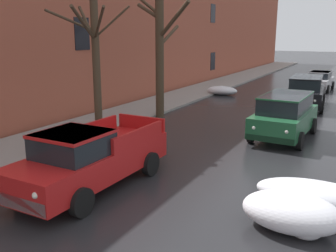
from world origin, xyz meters
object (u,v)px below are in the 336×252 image
bare_tree_second_along_sidewalk (95,51)px  sedan_silver_parked_far_down_block (319,80)px  bare_tree_mid_block (160,49)px  suv_black_parked_kerbside_mid (306,91)px  pickup_truck_red_approaching_near_lane (89,158)px  suv_green_parked_kerbside_close (285,115)px

bare_tree_second_along_sidewalk → sedan_silver_parked_far_down_block: bearing=72.4°
bare_tree_second_along_sidewalk → bare_tree_mid_block: size_ratio=1.08×
bare_tree_mid_block → sedan_silver_parked_far_down_block: (6.11, 14.05, -2.70)m
bare_tree_mid_block → suv_black_parked_kerbside_mid: (6.27, 6.15, -2.46)m
pickup_truck_red_approaching_near_lane → sedan_silver_parked_far_down_block: bearing=82.1°
pickup_truck_red_approaching_near_lane → suv_black_parked_kerbside_mid: size_ratio=1.06×
sedan_silver_parked_far_down_block → suv_black_parked_kerbside_mid: bearing=-88.8°
bare_tree_mid_block → pickup_truck_red_approaching_near_lane: 10.01m
bare_tree_second_along_sidewalk → pickup_truck_red_approaching_near_lane: (2.87, -4.03, -2.68)m
suv_green_parked_kerbside_close → suv_black_parked_kerbside_mid: (-0.29, 7.43, 0.00)m
bare_tree_mid_block → suv_black_parked_kerbside_mid: 9.12m
suv_black_parked_kerbside_mid → sedan_silver_parked_far_down_block: suv_black_parked_kerbside_mid is taller
bare_tree_second_along_sidewalk → sedan_silver_parked_far_down_block: size_ratio=1.66×
bare_tree_mid_block → bare_tree_second_along_sidewalk: bearing=-89.8°
bare_tree_mid_block → pickup_truck_red_approaching_near_lane: (2.89, -9.23, -2.57)m
pickup_truck_red_approaching_near_lane → suv_black_parked_kerbside_mid: (3.38, 15.38, 0.11)m
bare_tree_mid_block → suv_green_parked_kerbside_close: size_ratio=1.39×
pickup_truck_red_approaching_near_lane → suv_green_parked_kerbside_close: suv_green_parked_kerbside_close is taller
pickup_truck_red_approaching_near_lane → bare_tree_mid_block: bearing=107.4°
suv_green_parked_kerbside_close → suv_black_parked_kerbside_mid: size_ratio=0.91×
suv_green_parked_kerbside_close → bare_tree_mid_block: bearing=169.0°
suv_green_parked_kerbside_close → sedan_silver_parked_far_down_block: bearing=91.7°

